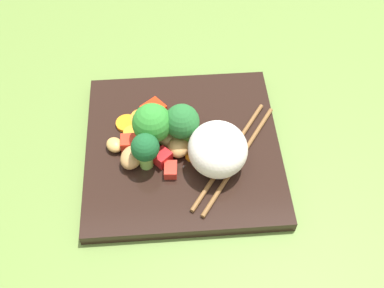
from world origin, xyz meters
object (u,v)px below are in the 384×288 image
(rice_mound, at_px, (218,149))
(chopstick_pair, at_px, (234,156))
(square_plate, at_px, (183,148))
(carrot_slice_4, at_px, (141,118))
(broccoli_floret_1, at_px, (152,124))

(rice_mound, bearing_deg, chopstick_pair, 16.54)
(square_plate, height_order, chopstick_pair, chopstick_pair)
(carrot_slice_4, bearing_deg, broccoli_floret_1, -69.21)
(square_plate, xyz_separation_m, broccoli_floret_1, (-0.04, 0.01, 0.05))
(square_plate, height_order, carrot_slice_4, carrot_slice_4)
(carrot_slice_4, relative_size, chopstick_pair, 0.17)
(square_plate, distance_m, rice_mound, 0.07)
(broccoli_floret_1, height_order, chopstick_pair, broccoli_floret_1)
(carrot_slice_4, xyz_separation_m, chopstick_pair, (0.13, -0.08, 0.00))
(broccoli_floret_1, height_order, carrot_slice_4, broccoli_floret_1)
(carrot_slice_4, height_order, chopstick_pair, chopstick_pair)
(square_plate, height_order, rice_mound, rice_mound)
(rice_mound, bearing_deg, broccoli_floret_1, 154.23)
(square_plate, bearing_deg, chopstick_pair, -22.04)
(broccoli_floret_1, bearing_deg, rice_mound, -25.77)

